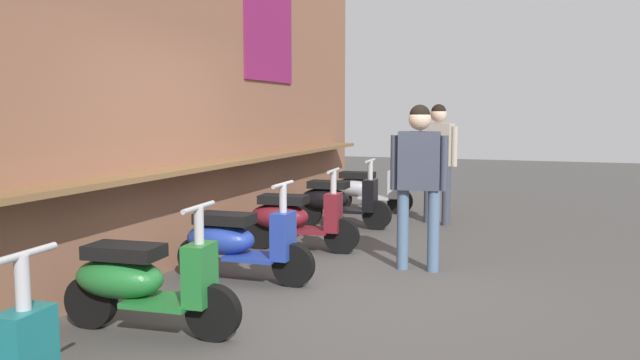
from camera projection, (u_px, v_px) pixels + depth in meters
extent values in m
plane|color=#474442|center=(343.00, 293.00, 5.70)|extent=(34.08, 34.08, 0.00)
cube|color=#8C5B44|center=(144.00, 86.00, 6.18)|extent=(12.17, 0.25, 3.72)
cube|color=brown|center=(174.00, 171.00, 6.17)|extent=(10.95, 0.36, 0.05)
cube|color=#841E56|center=(269.00, 32.00, 8.54)|extent=(1.50, 0.02, 1.30)
cube|color=#197075|center=(26.00, 355.00, 3.01)|extent=(0.29, 0.18, 0.44)
cylinder|color=#B7B7BC|center=(25.00, 328.00, 2.99)|extent=(0.07, 0.07, 0.70)
cylinder|color=#B7B7BC|center=(21.00, 255.00, 2.96)|extent=(0.46, 0.07, 0.04)
ellipsoid|color=#237533|center=(119.00, 278.00, 4.69)|extent=(0.43, 0.73, 0.30)
cube|color=black|center=(125.00, 251.00, 4.65)|extent=(0.34, 0.57, 0.10)
cube|color=#237533|center=(163.00, 301.00, 4.61)|extent=(0.41, 0.53, 0.04)
cube|color=#237533|center=(200.00, 274.00, 4.50)|extent=(0.29, 0.18, 0.44)
cylinder|color=#B7B7BC|center=(199.00, 256.00, 4.49)|extent=(0.07, 0.07, 0.70)
cylinder|color=#B7B7BC|center=(198.00, 207.00, 4.45)|extent=(0.46, 0.07, 0.04)
cylinder|color=black|center=(213.00, 313.00, 4.51)|extent=(0.13, 0.41, 0.40)
cylinder|color=black|center=(91.00, 301.00, 4.77)|extent=(0.13, 0.41, 0.40)
ellipsoid|color=#233D9E|center=(220.00, 239.00, 6.13)|extent=(0.39, 0.71, 0.30)
cube|color=black|center=(225.00, 219.00, 6.09)|extent=(0.31, 0.56, 0.10)
cube|color=#233D9E|center=(254.00, 257.00, 6.03)|extent=(0.39, 0.51, 0.04)
cube|color=#233D9E|center=(283.00, 236.00, 5.91)|extent=(0.28, 0.17, 0.44)
cylinder|color=#B7B7BC|center=(283.00, 222.00, 5.90)|extent=(0.07, 0.07, 0.70)
cylinder|color=#B7B7BC|center=(283.00, 184.00, 5.86)|extent=(0.46, 0.04, 0.04)
cylinder|color=black|center=(293.00, 265.00, 5.91)|extent=(0.11, 0.40, 0.40)
cylinder|color=black|center=(198.00, 257.00, 6.23)|extent=(0.11, 0.40, 0.40)
ellipsoid|color=maroon|center=(279.00, 216.00, 7.47)|extent=(0.43, 0.73, 0.30)
cube|color=black|center=(283.00, 199.00, 7.43)|extent=(0.34, 0.57, 0.10)
cube|color=maroon|center=(308.00, 230.00, 7.39)|extent=(0.42, 0.53, 0.04)
cube|color=maroon|center=(333.00, 212.00, 7.29)|extent=(0.29, 0.18, 0.44)
cylinder|color=#B7B7BC|center=(333.00, 201.00, 7.28)|extent=(0.07, 0.07, 0.70)
cylinder|color=#B7B7BC|center=(333.00, 171.00, 7.24)|extent=(0.46, 0.07, 0.04)
cylinder|color=black|center=(342.00, 236.00, 7.29)|extent=(0.13, 0.41, 0.40)
cylinder|color=black|center=(260.00, 232.00, 7.55)|extent=(0.13, 0.41, 0.40)
ellipsoid|color=black|center=(325.00, 199.00, 8.99)|extent=(0.40, 0.71, 0.30)
cube|color=black|center=(329.00, 185.00, 8.95)|extent=(0.32, 0.56, 0.10)
cube|color=black|center=(349.00, 210.00, 8.89)|extent=(0.39, 0.51, 0.04)
cube|color=black|center=(370.00, 195.00, 8.78)|extent=(0.28, 0.17, 0.44)
cylinder|color=#B7B7BC|center=(370.00, 186.00, 8.76)|extent=(0.07, 0.07, 0.70)
cylinder|color=#B7B7BC|center=(370.00, 161.00, 8.73)|extent=(0.46, 0.05, 0.04)
cylinder|color=black|center=(377.00, 215.00, 8.78)|extent=(0.11, 0.40, 0.40)
cylinder|color=black|center=(308.00, 212.00, 9.08)|extent=(0.11, 0.40, 0.40)
ellipsoid|color=#B2B5BA|center=(354.00, 187.00, 10.34)|extent=(0.40, 0.71, 0.30)
cube|color=black|center=(358.00, 175.00, 10.30)|extent=(0.32, 0.56, 0.10)
cube|color=#B2B5BA|center=(375.00, 197.00, 10.25)|extent=(0.39, 0.51, 0.04)
cube|color=#B2B5BA|center=(394.00, 184.00, 10.13)|extent=(0.28, 0.17, 0.44)
cylinder|color=#B7B7BC|center=(394.00, 176.00, 10.12)|extent=(0.07, 0.07, 0.70)
cylinder|color=#B7B7BC|center=(394.00, 154.00, 10.08)|extent=(0.46, 0.05, 0.04)
cylinder|color=black|center=(400.00, 201.00, 10.13)|extent=(0.11, 0.40, 0.40)
cylinder|color=black|center=(340.00, 199.00, 10.44)|extent=(0.11, 0.40, 0.40)
cylinder|color=#383D4C|center=(446.00, 196.00, 9.09)|extent=(0.12, 0.12, 0.85)
cylinder|color=#383D4C|center=(428.00, 194.00, 9.34)|extent=(0.12, 0.12, 0.85)
cube|color=#ADA393|center=(438.00, 144.00, 9.14)|extent=(0.30, 0.46, 0.60)
sphere|color=beige|center=(439.00, 114.00, 9.09)|extent=(0.23, 0.23, 0.23)
sphere|color=black|center=(439.00, 112.00, 9.09)|extent=(0.21, 0.21, 0.21)
cylinder|color=#ADA393|center=(455.00, 146.00, 9.00)|extent=(0.08, 0.08, 0.57)
cylinder|color=#ADA393|center=(422.00, 145.00, 9.28)|extent=(0.08, 0.08, 0.57)
cube|color=brown|center=(417.00, 168.00, 9.34)|extent=(0.28, 0.16, 0.20)
cylinder|color=slate|center=(433.00, 231.00, 6.44)|extent=(0.12, 0.12, 0.83)
cylinder|color=slate|center=(403.00, 229.00, 6.54)|extent=(0.12, 0.12, 0.83)
cube|color=#383D4C|center=(419.00, 161.00, 6.42)|extent=(0.25, 0.44, 0.59)
sphere|color=beige|center=(420.00, 119.00, 6.37)|extent=(0.23, 0.23, 0.23)
sphere|color=black|center=(420.00, 115.00, 6.37)|extent=(0.21, 0.21, 0.21)
cylinder|color=#383D4C|center=(444.00, 163.00, 6.37)|extent=(0.08, 0.08, 0.55)
cylinder|color=#383D4C|center=(394.00, 162.00, 6.47)|extent=(0.08, 0.08, 0.55)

